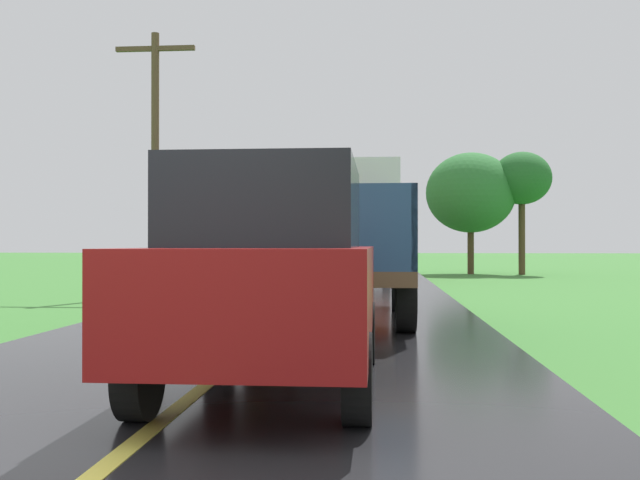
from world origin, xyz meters
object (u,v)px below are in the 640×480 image
(utility_pole_roadside, at_px, (155,153))
(following_car, at_px, (273,273))
(roadside_tree_mid_right, at_px, (522,179))
(banana_truck_far, at_px, (358,240))
(banana_truck_near, at_px, (341,236))
(roadside_tree_near_left, at_px, (471,193))

(utility_pole_roadside, bearing_deg, following_car, -67.69)
(roadside_tree_mid_right, height_order, following_car, roadside_tree_mid_right)
(banana_truck_far, xyz_separation_m, utility_pole_roadside, (-4.93, -9.42, 2.21))
(banana_truck_near, relative_size, roadside_tree_near_left, 1.09)
(utility_pole_roadside, bearing_deg, roadside_tree_mid_right, 48.54)
(roadside_tree_mid_right, bearing_deg, banana_truck_near, -109.91)
(roadside_tree_mid_right, bearing_deg, banana_truck_far, -149.96)
(banana_truck_far, relative_size, following_car, 1.42)
(banana_truck_near, bearing_deg, utility_pole_roadside, 133.74)
(utility_pole_roadside, xyz_separation_m, roadside_tree_near_left, (9.75, 13.81, -0.11))
(banana_truck_far, distance_m, utility_pole_roadside, 10.86)
(following_car, bearing_deg, banana_truck_near, 87.87)
(roadside_tree_mid_right, xyz_separation_m, following_car, (-7.03, -25.24, -3.05))
(utility_pole_roadside, distance_m, following_car, 13.02)
(banana_truck_far, distance_m, following_car, 21.23)
(banana_truck_far, height_order, following_car, banana_truck_far)
(utility_pole_roadside, relative_size, following_car, 1.65)
(banana_truck_far, xyz_separation_m, roadside_tree_near_left, (4.82, 4.38, 2.10))
(banana_truck_near, relative_size, utility_pole_roadside, 0.86)
(banana_truck_near, xyz_separation_m, following_car, (-0.24, -6.49, -0.40))
(banana_truck_near, height_order, banana_truck_far, same)
(banana_truck_near, bearing_deg, following_car, -92.13)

